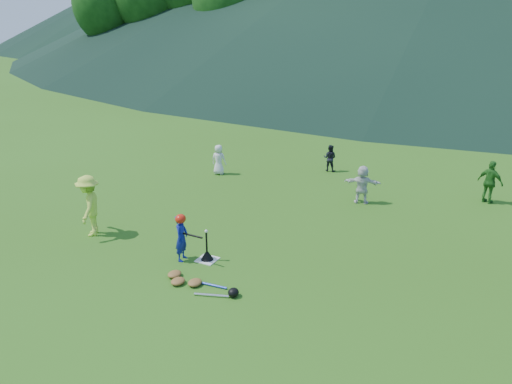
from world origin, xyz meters
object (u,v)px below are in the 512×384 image
Objects in this scene: batter_child at (182,238)px; fielder_b at (330,158)px; fielder_c at (490,182)px; batting_tee at (207,255)px; fielder_d at (362,184)px; equipment_pile at (195,283)px; home_plate at (207,260)px; fielder_a at (219,160)px; adult_coach at (89,206)px.

fielder_b is (0.70, 8.28, -0.07)m from batter_child.
fielder_c is 9.05m from batting_tee.
fielder_d is 1.74× the size of batting_tee.
fielder_b is 5.46m from fielder_c.
home_plate is at bearing 109.42° from equipment_pile.
fielder_d is at bearing 166.93° from fielder_a.
fielder_a is at bearing -17.45° from fielder_d.
adult_coach is 1.63× the size of fielder_b.
adult_coach is at bearing 165.84° from equipment_pile.
adult_coach is at bearing -177.70° from batting_tee.
fielder_a is at bearing 146.00° from adult_coach.
batter_child reaches higher than equipment_pile.
equipment_pile is (0.39, -1.11, -0.06)m from batting_tee.
fielder_c reaches higher than fielder_d.
fielder_a is at bearing 31.96° from fielder_c.
adult_coach is at bearing 62.70° from fielder_c.
adult_coach is 7.83m from fielder_d.
fielder_b is at bearing 91.31° from equipment_pile.
batter_child is at bearing 56.09° from adult_coach.
batting_tee is 1.18m from equipment_pile.
adult_coach is 1.49× the size of fielder_a.
adult_coach reaches higher than fielder_b.
batter_child is (-0.52, -0.24, 0.55)m from home_plate.
fielder_c is at bearing 166.81° from fielder_b.
fielder_b is at bearing 124.20° from adult_coach.
home_plate is 0.46× the size of fielder_b.
batter_child is at bearing -155.05° from batting_tee.
batter_child is 0.62× the size of equipment_pile.
equipment_pile is (3.62, -6.97, -0.47)m from fielder_a.
adult_coach is at bearing -177.70° from home_plate.
fielder_c reaches higher than batting_tee.
adult_coach reaches higher than equipment_pile.
fielder_d is 6.70m from equipment_pile.
batting_tee is at bearing 109.42° from equipment_pile.
fielder_a is at bearing 13.49° from batter_child.
home_plate is 0.12m from batting_tee.
fielder_a is (-2.70, 6.11, -0.02)m from batter_child.
adult_coach is 6.01m from fielder_a.
fielder_c reaches higher than equipment_pile.
fielder_b is 8.05m from batting_tee.
adult_coach reaches higher than fielder_a.
fielder_d reaches higher than equipment_pile.
home_plate is 0.25× the size of equipment_pile.
fielder_c is at bearing 96.96° from adult_coach.
batter_child is 0.94× the size of fielder_d.
home_plate is at bearing 85.26° from fielder_b.
fielder_c is (8.79, 1.25, 0.12)m from fielder_a.
fielder_a is at bearing 118.80° from home_plate.
fielder_a reaches higher than fielder_b.
fielder_a is at bearing 117.41° from equipment_pile.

